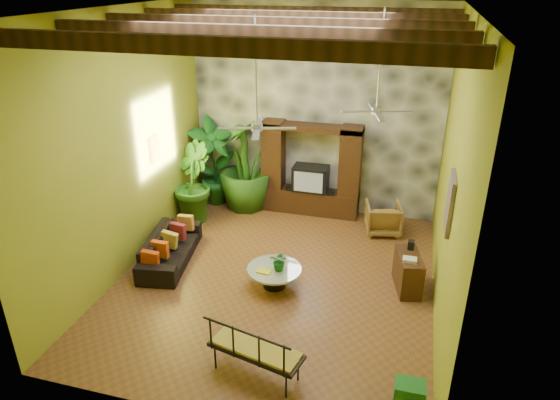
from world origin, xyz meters
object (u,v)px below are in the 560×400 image
(ceiling_fan_front, at_px, (257,115))
(coffee_table, at_px, (274,275))
(entertainment_center, at_px, (311,176))
(sofa, at_px, (170,248))
(iron_bench, at_px, (254,349))
(wicker_armchair, at_px, (383,218))
(tall_plant_b, at_px, (192,183))
(green_bin, at_px, (409,394))
(tall_plant_c, at_px, (245,164))
(side_console, at_px, (408,272))
(ceiling_fan_back, at_px, (377,100))
(tall_plant_a, at_px, (213,162))

(ceiling_fan_front, xyz_separation_m, coffee_table, (0.24, 0.16, -3.15))
(entertainment_center, relative_size, ceiling_fan_front, 1.29)
(sofa, bearing_deg, entertainment_center, -46.45)
(coffee_table, distance_m, iron_bench, 2.42)
(wicker_armchair, relative_size, tall_plant_b, 0.41)
(entertainment_center, xyz_separation_m, wicker_armchair, (1.85, -0.61, -0.61))
(entertainment_center, distance_m, ceiling_fan_front, 4.30)
(ceiling_fan_front, xyz_separation_m, sofa, (-2.11, 0.48, -3.10))
(green_bin, bearing_deg, tall_plant_c, 127.90)
(side_console, bearing_deg, tall_plant_c, 134.11)
(coffee_table, bearing_deg, ceiling_fan_back, 42.67)
(ceiling_fan_back, height_order, side_console, ceiling_fan_back)
(ceiling_fan_front, distance_m, iron_bench, 3.67)
(tall_plant_c, bearing_deg, sofa, -103.01)
(green_bin, bearing_deg, side_console, 93.04)
(ceiling_fan_back, relative_size, tall_plant_c, 0.79)
(tall_plant_a, height_order, tall_plant_b, tall_plant_a)
(ceiling_fan_front, relative_size, tall_plant_c, 0.79)
(entertainment_center, distance_m, iron_bench, 5.78)
(tall_plant_a, relative_size, iron_bench, 1.52)
(wicker_armchair, bearing_deg, side_console, 94.58)
(tall_plant_c, height_order, green_bin, tall_plant_c)
(entertainment_center, relative_size, green_bin, 5.69)
(entertainment_center, relative_size, sofa, 1.15)
(tall_plant_a, height_order, iron_bench, tall_plant_a)
(green_bin, bearing_deg, iron_bench, -177.47)
(ceiling_fan_back, height_order, green_bin, ceiling_fan_back)
(tall_plant_b, bearing_deg, tall_plant_c, 44.66)
(sofa, height_order, wicker_armchair, wicker_armchair)
(ceiling_fan_back, distance_m, green_bin, 5.03)
(ceiling_fan_front, bearing_deg, coffee_table, 33.84)
(ceiling_fan_back, height_order, wicker_armchair, ceiling_fan_back)
(coffee_table, distance_m, green_bin, 3.47)
(tall_plant_b, bearing_deg, ceiling_fan_back, -10.55)
(iron_bench, bearing_deg, wicker_armchair, 87.37)
(ceiling_fan_back, height_order, tall_plant_b, ceiling_fan_back)
(ceiling_fan_front, height_order, ceiling_fan_back, same)
(ceiling_fan_back, bearing_deg, wicker_armchair, 79.41)
(wicker_armchair, bearing_deg, tall_plant_a, -18.21)
(sofa, distance_m, iron_bench, 3.84)
(ceiling_fan_front, xyz_separation_m, ceiling_fan_back, (1.80, 1.60, 0.00))
(sofa, distance_m, tall_plant_c, 3.12)
(entertainment_center, bearing_deg, tall_plant_a, -176.84)
(ceiling_fan_back, distance_m, tall_plant_c, 4.31)
(entertainment_center, height_order, iron_bench, entertainment_center)
(sofa, bearing_deg, green_bin, -126.99)
(sofa, xyz_separation_m, tall_plant_a, (-0.19, 2.92, 0.83))
(sofa, bearing_deg, coffee_table, -107.12)
(ceiling_fan_back, distance_m, iron_bench, 4.92)
(ceiling_fan_front, bearing_deg, wicker_armchair, 55.05)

